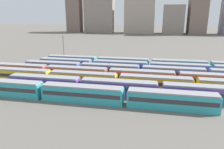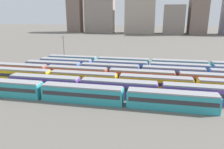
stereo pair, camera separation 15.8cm
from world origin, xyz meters
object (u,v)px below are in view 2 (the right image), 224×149
at_px(train_track_3, 108,75).
at_px(catenary_pole_1, 64,48).
at_px(train_track_1, 204,94).
at_px(train_track_5, 149,68).
at_px(train_track_6, 150,64).
at_px(train_track_4, 208,75).
at_px(train_track_0, 82,93).
at_px(train_track_2, 118,81).

distance_m(train_track_3, catenary_pole_1, 28.78).
height_order(train_track_1, train_track_5, same).
distance_m(train_track_1, train_track_6, 28.77).
bearing_deg(catenary_pole_1, train_track_4, -15.45).
distance_m(train_track_0, train_track_1, 26.59).
distance_m(train_track_4, catenary_pole_1, 51.15).
bearing_deg(train_track_3, catenary_pole_1, 138.77).
bearing_deg(train_track_6, train_track_5, -93.82).
bearing_deg(train_track_0, train_track_3, 81.55).
height_order(train_track_0, train_track_1, same).
relative_size(train_track_2, train_track_4, 0.66).
relative_size(train_track_3, train_track_4, 0.66).
bearing_deg(train_track_6, train_track_1, -64.67).
relative_size(train_track_2, train_track_3, 1.00).
bearing_deg(train_track_2, catenary_pole_1, 136.46).
height_order(train_track_6, catenary_pole_1, catenary_pole_1).
distance_m(train_track_6, catenary_pole_1, 33.28).
distance_m(train_track_4, train_track_6, 19.30).
distance_m(train_track_0, train_track_5, 29.26).
relative_size(train_track_5, catenary_pole_1, 6.95).
bearing_deg(train_track_4, train_track_5, 162.62).
relative_size(train_track_1, train_track_4, 0.83).
distance_m(train_track_2, train_track_4, 26.07).
distance_m(train_track_0, train_track_2, 12.07).
xyz_separation_m(train_track_5, catenary_pole_1, (-32.53, 8.38, 4.03)).
relative_size(train_track_1, train_track_2, 1.25).
bearing_deg(train_track_1, train_track_2, 165.39).
bearing_deg(train_track_5, train_track_0, -117.31).
xyz_separation_m(train_track_0, train_track_5, (13.42, 26.00, 0.00)).
relative_size(train_track_0, train_track_4, 0.50).
bearing_deg(train_track_0, train_track_5, 62.69).
height_order(train_track_2, catenary_pole_1, catenary_pole_1).
height_order(train_track_4, catenary_pole_1, catenary_pole_1).
bearing_deg(train_track_6, train_track_0, -113.81).
height_order(train_track_0, train_track_4, same).
distance_m(train_track_0, catenary_pole_1, 39.54).
distance_m(train_track_3, train_track_6, 19.35).
distance_m(train_track_2, catenary_pole_1, 35.05).
height_order(train_track_0, train_track_3, same).
height_order(train_track_5, catenary_pole_1, catenary_pole_1).
height_order(train_track_1, train_track_4, same).
bearing_deg(train_track_3, train_track_4, 10.63).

